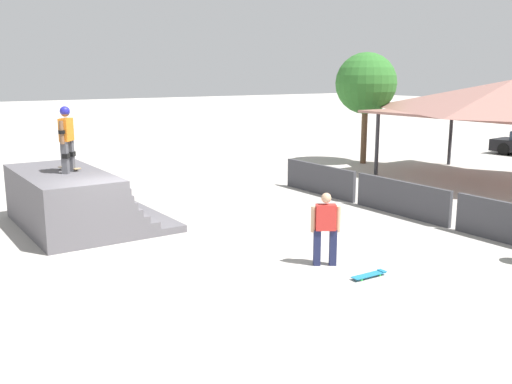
{
  "coord_description": "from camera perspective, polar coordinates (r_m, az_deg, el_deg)",
  "views": [
    {
      "loc": [
        13.12,
        -4.91,
        4.21
      ],
      "look_at": [
        -0.16,
        4.06,
        0.87
      ],
      "focal_mm": 40.0,
      "sensor_mm": 36.0,
      "label": 1
    }
  ],
  "objects": [
    {
      "name": "pavilion_shelter",
      "position": [
        23.54,
        24.24,
        8.5
      ],
      "size": [
        10.43,
        5.66,
        3.99
      ],
      "color": "#2D2D33",
      "rests_on": "ground"
    },
    {
      "name": "barrier_fence",
      "position": [
        17.68,
        14.32,
        -0.62
      ],
      "size": [
        11.15,
        0.12,
        1.05
      ],
      "color": "#3D3D42",
      "rests_on": "ground"
    },
    {
      "name": "skateboard_on_deck",
      "position": [
        16.63,
        -18.1,
        2.28
      ],
      "size": [
        0.81,
        0.45,
        0.09
      ],
      "rotation": [
        0.0,
        0.0,
        0.34
      ],
      "color": "silver",
      "rests_on": "quarter_pipe_ramp"
    },
    {
      "name": "skateboard_on_ground",
      "position": [
        12.35,
        11.33,
        -8.1
      ],
      "size": [
        0.22,
        0.86,
        0.09
      ],
      "rotation": [
        0.0,
        0.0,
        1.54
      ],
      "color": "green",
      "rests_on": "ground"
    },
    {
      "name": "skater_on_deck",
      "position": [
        16.14,
        -18.43,
        5.45
      ],
      "size": [
        0.69,
        0.61,
        1.78
      ],
      "rotation": [
        0.0,
        0.0,
        -0.68
      ],
      "color": "#4C4C51",
      "rests_on": "quarter_pipe_ramp"
    },
    {
      "name": "tree_far_back",
      "position": [
        27.38,
        10.94,
        10.59
      ],
      "size": [
        2.83,
        2.83,
        5.17
      ],
      "color": "brown",
      "rests_on": "ground"
    },
    {
      "name": "ground_plane",
      "position": [
        14.63,
        -12.98,
        -5.25
      ],
      "size": [
        160.0,
        160.0,
        0.0
      ],
      "primitive_type": "plane",
      "color": "#ADA8A0"
    },
    {
      "name": "quarter_pipe_ramp",
      "position": [
        16.64,
        -17.82,
        -0.93
      ],
      "size": [
        4.6,
        3.67,
        1.57
      ],
      "color": "#565459",
      "rests_on": "ground"
    },
    {
      "name": "bystander_walking",
      "position": [
        12.7,
        6.97,
        -3.34
      ],
      "size": [
        0.45,
        0.61,
        1.65
      ],
      "rotation": [
        0.0,
        0.0,
        4.14
      ],
      "color": "#1E2347",
      "rests_on": "ground"
    }
  ]
}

